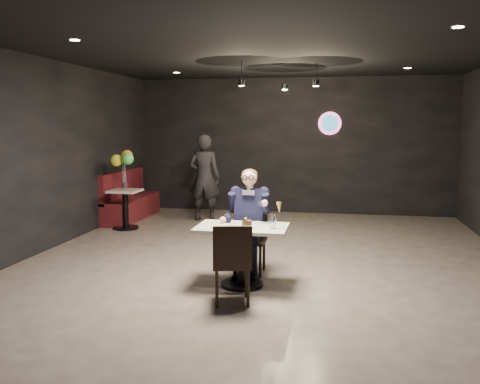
% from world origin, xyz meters
% --- Properties ---
extents(floor, '(9.00, 9.00, 0.00)m').
position_xyz_m(floor, '(0.00, 0.00, 0.00)').
color(floor, gray).
rests_on(floor, ground).
extents(wall_sign, '(0.50, 0.06, 0.50)m').
position_xyz_m(wall_sign, '(0.80, 4.47, 2.00)').
color(wall_sign, pink).
rests_on(wall_sign, floor).
extents(pendant_lights, '(1.40, 1.20, 0.36)m').
position_xyz_m(pendant_lights, '(0.00, 2.00, 2.88)').
color(pendant_lights, black).
rests_on(pendant_lights, floor).
extents(main_table, '(1.10, 0.70, 0.75)m').
position_xyz_m(main_table, '(-0.14, -0.92, 0.38)').
color(main_table, silver).
rests_on(main_table, floor).
extents(chair_far, '(0.42, 0.46, 0.92)m').
position_xyz_m(chair_far, '(-0.14, -0.37, 0.46)').
color(chair_far, black).
rests_on(chair_far, floor).
extents(chair_near, '(0.52, 0.55, 0.92)m').
position_xyz_m(chair_near, '(-0.14, -1.52, 0.46)').
color(chair_near, black).
rests_on(chair_near, floor).
extents(seated_man, '(0.60, 0.80, 1.44)m').
position_xyz_m(seated_man, '(-0.14, -0.37, 0.72)').
color(seated_man, black).
rests_on(seated_man, floor).
extents(dessert_plate, '(0.24, 0.24, 0.01)m').
position_xyz_m(dessert_plate, '(-0.08, -0.98, 0.76)').
color(dessert_plate, white).
rests_on(dessert_plate, main_table).
extents(cake_slice, '(0.13, 0.12, 0.08)m').
position_xyz_m(cake_slice, '(-0.07, -0.97, 0.80)').
color(cake_slice, black).
rests_on(cake_slice, dessert_plate).
extents(mint_leaf, '(0.06, 0.04, 0.01)m').
position_xyz_m(mint_leaf, '(-0.03, -1.02, 0.84)').
color(mint_leaf, '#378E2E').
rests_on(mint_leaf, cake_slice).
extents(sundae_glass, '(0.07, 0.07, 0.17)m').
position_xyz_m(sundae_glass, '(0.25, -0.99, 0.83)').
color(sundae_glass, silver).
rests_on(sundae_glass, main_table).
extents(wafer_cone, '(0.08, 0.08, 0.14)m').
position_xyz_m(wafer_cone, '(0.32, -0.97, 1.00)').
color(wafer_cone, '#B47E4A').
rests_on(wafer_cone, sundae_glass).
extents(booth_bench, '(0.51, 2.02, 1.01)m').
position_xyz_m(booth_bench, '(-3.25, 3.05, 0.51)').
color(booth_bench, '#490F12').
rests_on(booth_bench, floor).
extents(side_table, '(0.54, 0.54, 0.68)m').
position_xyz_m(side_table, '(-2.95, 2.05, 0.34)').
color(side_table, silver).
rests_on(side_table, floor).
extents(balloon_vase, '(0.10, 0.10, 0.14)m').
position_xyz_m(balloon_vase, '(-2.95, 2.05, 0.82)').
color(balloon_vase, silver).
rests_on(balloon_vase, side_table).
extents(balloon_bunch, '(0.41, 0.41, 0.67)m').
position_xyz_m(balloon_bunch, '(-2.95, 2.05, 1.24)').
color(balloon_bunch, yellow).
rests_on(balloon_bunch, balloon_vase).
extents(passerby, '(0.66, 0.43, 1.78)m').
position_xyz_m(passerby, '(-1.69, 3.16, 0.89)').
color(passerby, black).
rests_on(passerby, floor).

